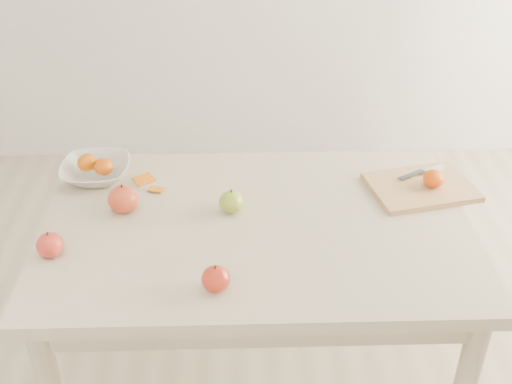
{
  "coord_description": "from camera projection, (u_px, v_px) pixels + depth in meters",
  "views": [
    {
      "loc": [
        -0.04,
        -1.47,
        1.8
      ],
      "look_at": [
        0.0,
        0.05,
        0.82
      ],
      "focal_mm": 45.0,
      "sensor_mm": 36.0,
      "label": 1
    }
  ],
  "objects": [
    {
      "name": "apple_red_d",
      "position": [
        50.0,
        245.0,
        1.66
      ],
      "size": [
        0.07,
        0.07,
        0.06
      ],
      "primitive_type": "ellipsoid",
      "color": "#A1121B",
      "rests_on": "table"
    },
    {
      "name": "bowl_tangerine_far",
      "position": [
        104.0,
        167.0,
        1.96
      ],
      "size": [
        0.06,
        0.06,
        0.05
      ],
      "primitive_type": "ellipsoid",
      "color": "#D04207",
      "rests_on": "fruit_bowl"
    },
    {
      "name": "orange_peel_b",
      "position": [
        156.0,
        190.0,
        1.94
      ],
      "size": [
        0.05,
        0.05,
        0.01
      ],
      "primitive_type": "cube",
      "rotation": [
        -0.14,
        0.0,
        -0.31
      ],
      "color": "orange",
      "rests_on": "table"
    },
    {
      "name": "bowl_tangerine_near",
      "position": [
        87.0,
        163.0,
        1.98
      ],
      "size": [
        0.06,
        0.06,
        0.05
      ],
      "primitive_type": "ellipsoid",
      "color": "#D36107",
      "rests_on": "fruit_bowl"
    },
    {
      "name": "apple_red_c",
      "position": [
        216.0,
        279.0,
        1.55
      ],
      "size": [
        0.07,
        0.07,
        0.06
      ],
      "primitive_type": "ellipsoid",
      "color": "maroon",
      "rests_on": "table"
    },
    {
      "name": "table",
      "position": [
        257.0,
        250.0,
        1.85
      ],
      "size": [
        1.2,
        0.8,
        0.75
      ],
      "color": "beige",
      "rests_on": "ground"
    },
    {
      "name": "apple_red_b",
      "position": [
        123.0,
        199.0,
        1.83
      ],
      "size": [
        0.09,
        0.09,
        0.08
      ],
      "primitive_type": "ellipsoid",
      "color": "maroon",
      "rests_on": "table"
    },
    {
      "name": "paring_knife",
      "position": [
        431.0,
        170.0,
        1.99
      ],
      "size": [
        0.16,
        0.08,
        0.01
      ],
      "color": "silver",
      "rests_on": "cutting_board"
    },
    {
      "name": "board_tangerine",
      "position": [
        433.0,
        179.0,
        1.91
      ],
      "size": [
        0.06,
        0.06,
        0.05
      ],
      "primitive_type": "ellipsoid",
      "color": "#CB4207",
      "rests_on": "cutting_board"
    },
    {
      "name": "fruit_bowl",
      "position": [
        96.0,
        171.0,
        1.99
      ],
      "size": [
        0.21,
        0.21,
        0.05
      ],
      "primitive_type": "imported",
      "color": "silver",
      "rests_on": "table"
    },
    {
      "name": "orange_peel_a",
      "position": [
        144.0,
        181.0,
        1.99
      ],
      "size": [
        0.07,
        0.07,
        0.01
      ],
      "primitive_type": "cube",
      "rotation": [
        0.21,
        0.0,
        0.67
      ],
      "color": "#CF5F0E",
      "rests_on": "table"
    },
    {
      "name": "apple_green",
      "position": [
        231.0,
        202.0,
        1.83
      ],
      "size": [
        0.07,
        0.07,
        0.06
      ],
      "primitive_type": "ellipsoid",
      "color": "olive",
      "rests_on": "table"
    },
    {
      "name": "cutting_board",
      "position": [
        421.0,
        187.0,
        1.94
      ],
      "size": [
        0.34,
        0.28,
        0.02
      ],
      "primitive_type": "cube",
      "rotation": [
        0.0,
        0.0,
        0.22
      ],
      "color": "tan",
      "rests_on": "table"
    }
  ]
}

